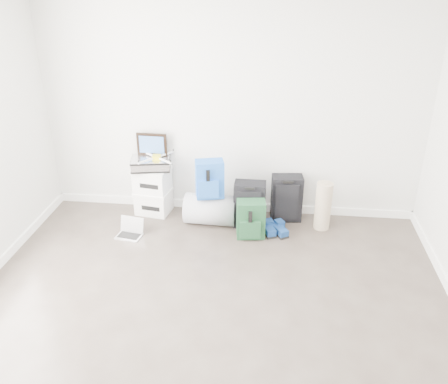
# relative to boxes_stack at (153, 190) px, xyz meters

# --- Properties ---
(ground) EXTENTS (5.00, 5.00, 0.00)m
(ground) POSITION_rel_boxes_stack_xyz_m (0.95, -2.31, -0.30)
(ground) COLOR #372E28
(ground) RESTS_ON ground
(room_envelope) EXTENTS (4.52, 5.02, 2.71)m
(room_envelope) POSITION_rel_boxes_stack_xyz_m (0.95, -2.29, 1.42)
(room_envelope) COLOR silver
(room_envelope) RESTS_ON ground
(boxes_stack) EXTENTS (0.47, 0.40, 0.60)m
(boxes_stack) POSITION_rel_boxes_stack_xyz_m (0.00, 0.00, 0.00)
(boxes_stack) COLOR white
(boxes_stack) RESTS_ON ground
(briefcase) EXTENTS (0.51, 0.41, 0.13)m
(briefcase) POSITION_rel_boxes_stack_xyz_m (0.00, 0.00, 0.36)
(briefcase) COLOR #B2B2B7
(briefcase) RESTS_ON boxes_stack
(painting) EXTENTS (0.37, 0.04, 0.28)m
(painting) POSITION_rel_boxes_stack_xyz_m (0.00, 0.10, 0.57)
(painting) COLOR black
(painting) RESTS_ON briefcase
(drone) EXTENTS (0.44, 0.44, 0.05)m
(drone) POSITION_rel_boxes_stack_xyz_m (0.08, -0.02, 0.45)
(drone) COLOR yellow
(drone) RESTS_ON briefcase
(duffel_bag) EXTENTS (0.62, 0.40, 0.37)m
(duffel_bag) POSITION_rel_boxes_stack_xyz_m (0.75, -0.20, -0.12)
(duffel_bag) COLOR gray
(duffel_bag) RESTS_ON ground
(blue_backpack) EXTENTS (0.36, 0.30, 0.45)m
(blue_backpack) POSITION_rel_boxes_stack_xyz_m (0.75, -0.23, 0.29)
(blue_backpack) COLOR #1B54B2
(blue_backpack) RESTS_ON duffel_bag
(large_suitcase) EXTENTS (0.37, 0.24, 0.56)m
(large_suitcase) POSITION_rel_boxes_stack_xyz_m (1.21, -0.22, -0.02)
(large_suitcase) COLOR black
(large_suitcase) RESTS_ON ground
(green_backpack) EXTENTS (0.34, 0.27, 0.45)m
(green_backpack) POSITION_rel_boxes_stack_xyz_m (1.24, -0.46, -0.09)
(green_backpack) COLOR #153C21
(green_backpack) RESTS_ON ground
(carry_on) EXTENTS (0.38, 0.27, 0.57)m
(carry_on) POSITION_rel_boxes_stack_xyz_m (1.65, -0.01, -0.01)
(carry_on) COLOR black
(carry_on) RESTS_ON ground
(shoes) EXTENTS (0.34, 0.30, 0.09)m
(shoes) POSITION_rel_boxes_stack_xyz_m (1.51, -0.36, -0.26)
(shoes) COLOR black
(shoes) RESTS_ON ground
(rolled_rug) EXTENTS (0.19, 0.19, 0.58)m
(rolled_rug) POSITION_rel_boxes_stack_xyz_m (2.07, -0.16, -0.01)
(rolled_rug) COLOR tan
(rolled_rug) RESTS_ON ground
(laptop) EXTENTS (0.32, 0.25, 0.20)m
(laptop) POSITION_rel_boxes_stack_xyz_m (-0.14, -0.59, -0.25)
(laptop) COLOR silver
(laptop) RESTS_ON ground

